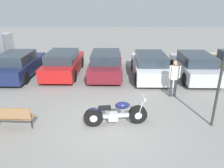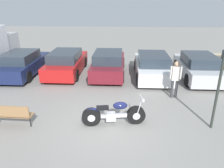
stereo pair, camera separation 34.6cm
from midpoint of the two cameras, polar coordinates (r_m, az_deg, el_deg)
name	(u,v)px [view 1 (the left image)]	position (r m, az deg, el deg)	size (l,w,h in m)	color
ground_plane	(109,126)	(8.06, -2.05, -10.86)	(60.00, 60.00, 0.00)	gray
motorcycle	(115,114)	(7.95, -0.42, -7.84)	(2.31, 0.72, 1.05)	black
parked_car_navy	(19,65)	(14.04, -23.87, 4.58)	(1.90, 4.44, 1.42)	#19234C
parked_car_red	(63,63)	(13.53, -13.28, 5.29)	(1.90, 4.44, 1.42)	red
parked_car_maroon	(106,64)	(13.10, -2.35, 5.32)	(1.90, 4.44, 1.42)	maroon
parked_car_white	(150,66)	(12.88, 9.05, 4.79)	(1.90, 4.44, 1.42)	white
parked_car_silver	(194,66)	(13.45, 19.97, 4.46)	(1.90, 4.44, 1.42)	#BCBCC1
park_bench	(12,116)	(8.42, -25.84, -7.45)	(1.45, 0.45, 0.89)	#997047
person_standing	(174,76)	(10.28, 15.06, 2.13)	(0.52, 0.23, 1.74)	#38383D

